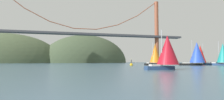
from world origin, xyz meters
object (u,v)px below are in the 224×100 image
at_px(sailboat_teal_sail, 222,54).
at_px(sailboat_orange_sail, 155,53).
at_px(sailboat_blue_spinnaker, 196,53).
at_px(sailboat_red_spinnaker, 200,54).
at_px(sailboat_crimson_sail, 167,51).
at_px(channel_buoy, 131,65).

xyz_separation_m(sailboat_teal_sail, sailboat_orange_sail, (-22.40, 10.39, 0.32)).
bearing_deg(sailboat_blue_spinnaker, sailboat_teal_sail, -14.14).
height_order(sailboat_teal_sail, sailboat_orange_sail, sailboat_teal_sail).
relative_size(sailboat_teal_sail, sailboat_blue_spinnaker, 0.92).
relative_size(sailboat_red_spinnaker, sailboat_blue_spinnaker, 0.92).
relative_size(sailboat_teal_sail, sailboat_orange_sail, 1.02).
height_order(sailboat_teal_sail, sailboat_blue_spinnaker, sailboat_blue_spinnaker).
relative_size(sailboat_teal_sail, sailboat_red_spinnaker, 1.01).
bearing_deg(sailboat_red_spinnaker, sailboat_orange_sail, -179.62).
relative_size(sailboat_crimson_sail, channel_buoy, 3.01).
distance_m(sailboat_teal_sail, sailboat_blue_spinnaker, 9.81).
xyz_separation_m(sailboat_red_spinnaker, channel_buoy, (-33.26, -4.41, -4.11)).
xyz_separation_m(sailboat_crimson_sail, channel_buoy, (3.96, 29.89, -3.32)).
bearing_deg(sailboat_crimson_sail, sailboat_teal_sail, 32.00).
distance_m(sailboat_red_spinnaker, channel_buoy, 33.81).
distance_m(sailboat_teal_sail, sailboat_orange_sail, 24.69).
height_order(sailboat_crimson_sail, channel_buoy, sailboat_crimson_sail).
xyz_separation_m(sailboat_red_spinnaker, sailboat_blue_spinnaker, (-8.69, -8.14, 0.10)).
distance_m(sailboat_red_spinnaker, sailboat_blue_spinnaker, 11.91).
bearing_deg(sailboat_orange_sail, sailboat_red_spinnaker, 0.38).
relative_size(sailboat_blue_spinnaker, channel_buoy, 3.75).
bearing_deg(sailboat_teal_sail, channel_buoy, 169.82).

